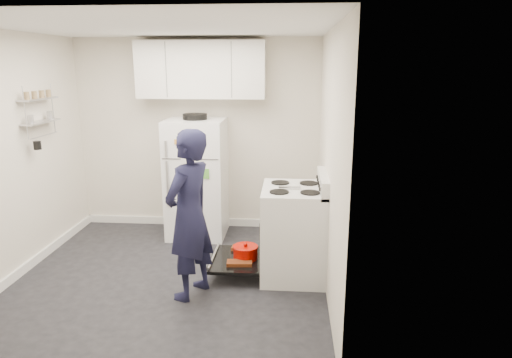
# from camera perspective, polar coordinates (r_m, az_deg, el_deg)

# --- Properties ---
(room) EXTENTS (3.21, 3.21, 2.51)m
(room) POSITION_cam_1_polar(r_m,az_deg,el_deg) (4.63, -11.45, 1.90)
(room) COLOR black
(room) RESTS_ON ground
(electric_range) EXTENTS (0.66, 0.76, 1.10)m
(electric_range) POSITION_cam_1_polar(r_m,az_deg,el_deg) (4.78, 4.58, -6.70)
(electric_range) COLOR silver
(electric_range) RESTS_ON ground
(open_oven_door) EXTENTS (0.55, 0.70, 0.21)m
(open_oven_door) POSITION_cam_1_polar(r_m,az_deg,el_deg) (4.92, -2.02, -9.64)
(open_oven_door) COLOR black
(open_oven_door) RESTS_ON ground
(refrigerator) EXTENTS (0.72, 0.74, 1.57)m
(refrigerator) POSITION_cam_1_polar(r_m,az_deg,el_deg) (5.87, -7.40, 0.15)
(refrigerator) COLOR white
(refrigerator) RESTS_ON ground
(upper_cabinets) EXTENTS (1.60, 0.33, 0.70)m
(upper_cabinets) POSITION_cam_1_polar(r_m,az_deg,el_deg) (5.86, -6.86, 13.42)
(upper_cabinets) COLOR silver
(upper_cabinets) RESTS_ON room
(wall_shelf_rack) EXTENTS (0.14, 0.60, 0.61)m
(wall_shelf_rack) POSITION_cam_1_polar(r_m,az_deg,el_deg) (5.56, -25.45, 7.74)
(wall_shelf_rack) COLOR #B2B2B7
(wall_shelf_rack) RESTS_ON room
(person) EXTENTS (0.59, 0.69, 1.61)m
(person) POSITION_cam_1_polar(r_m,az_deg,el_deg) (4.29, -8.35, -4.48)
(person) COLOR black
(person) RESTS_ON ground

